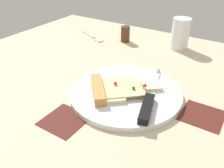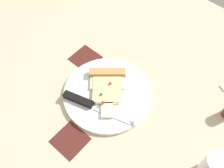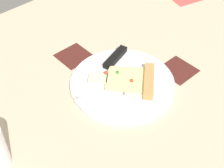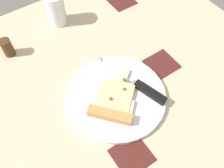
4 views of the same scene
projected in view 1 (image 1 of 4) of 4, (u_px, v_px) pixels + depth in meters
ground_plane at (98, 107)px, 58.64cm from camera, size 115.63×115.63×3.00cm
plate at (126, 93)px, 60.27cm from camera, size 28.19×28.19×1.35cm
pizza_slice at (115, 89)px, 59.18cm from camera, size 18.22×17.34×2.28cm
knife at (150, 98)px, 56.09cm from camera, size 8.82×23.61×2.45cm
drinking_glass at (180, 34)px, 84.12cm from camera, size 6.29×6.29×10.98cm
pepper_shaker at (125, 34)px, 91.27cm from camera, size 3.40×3.40×5.97cm
fork at (92, 36)px, 96.78cm from camera, size 14.73×7.81×0.80cm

